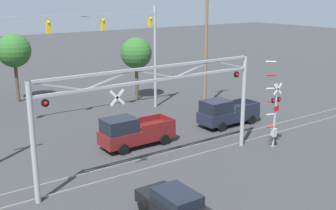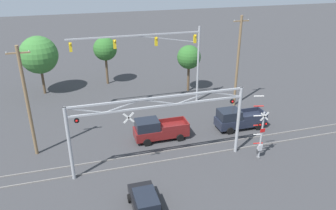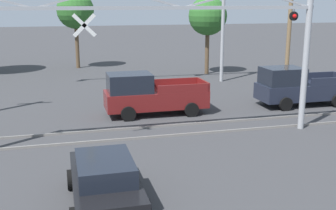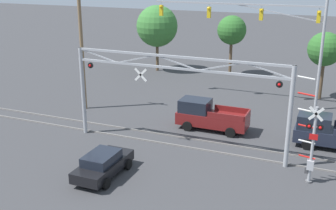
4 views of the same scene
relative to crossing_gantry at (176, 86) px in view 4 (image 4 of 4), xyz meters
name	(u,v)px [view 4 (image 4 of 4)]	position (x,y,z in m)	size (l,w,h in m)	color
rail_track_near	(178,146)	(0.01, 0.28, -4.17)	(80.00, 0.08, 0.10)	gray
rail_track_far	(185,138)	(0.01, 1.72, -4.17)	(80.00, 0.08, 0.10)	gray
crossing_gantry	(176,86)	(0.00, 0.00, 0.00)	(14.25, 0.29, 6.14)	#9EA0A5
crossing_signal_mast	(311,145)	(8.39, -1.49, -2.00)	(1.58, 0.35, 5.96)	#9EA0A5
traffic_signal_span	(274,30)	(3.92, 11.76, 2.20)	(14.57, 0.39, 8.97)	#9EA0A5
pickup_truck_lead	(208,116)	(0.90, 4.08, -3.19)	(5.13, 2.12, 2.14)	maroon
pickup_truck_following	(330,133)	(9.20, 3.96, -3.19)	(5.05, 2.12, 2.14)	#1E2333
sedan_waiting	(103,164)	(-2.37, -5.20, -3.48)	(2.03, 4.15, 1.43)	black
utility_pole_left	(82,49)	(-10.03, 4.64, 0.80)	(1.80, 0.28, 9.73)	brown
background_tree_beyond_span	(232,30)	(-1.86, 20.79, 0.63)	(3.11, 3.11, 6.44)	brown
background_tree_far_left_verge	(325,49)	(7.91, 15.18, 0.26)	(2.98, 2.98, 6.00)	brown
background_tree_far_right_verge	(157,26)	(-10.02, 19.43, 0.83)	(4.60, 4.60, 7.36)	brown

